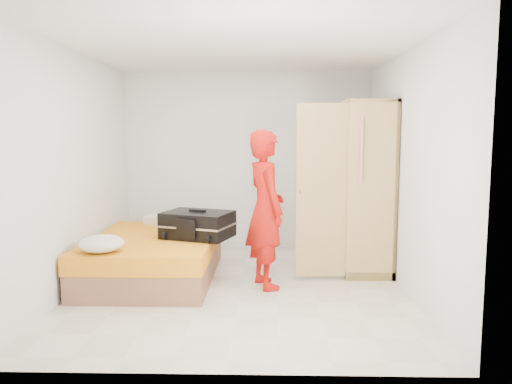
{
  "coord_description": "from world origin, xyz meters",
  "views": [
    {
      "loc": [
        0.31,
        -5.38,
        1.72
      ],
      "look_at": [
        0.16,
        0.65,
        1.0
      ],
      "focal_mm": 35.0,
      "sensor_mm": 36.0,
      "label": 1
    }
  ],
  "objects_px": {
    "wardrobe": "(360,190)",
    "suitcase": "(198,225)",
    "bed": "(154,257)",
    "person": "(266,209)",
    "round_cushion": "(101,244)"
  },
  "relations": [
    {
      "from": "bed",
      "to": "wardrobe",
      "type": "xyz_separation_m",
      "value": [
        2.5,
        0.49,
        0.75
      ]
    },
    {
      "from": "bed",
      "to": "person",
      "type": "relative_size",
      "value": 1.15
    },
    {
      "from": "wardrobe",
      "to": "suitcase",
      "type": "bearing_deg",
      "value": -165.4
    },
    {
      "from": "suitcase",
      "to": "round_cushion",
      "type": "distance_m",
      "value": 1.16
    },
    {
      "from": "wardrobe",
      "to": "suitcase",
      "type": "xyz_separation_m",
      "value": [
        -1.97,
        -0.51,
        -0.35
      ]
    },
    {
      "from": "suitcase",
      "to": "bed",
      "type": "bearing_deg",
      "value": -164.1
    },
    {
      "from": "round_cushion",
      "to": "wardrobe",
      "type": "bearing_deg",
      "value": 23.8
    },
    {
      "from": "person",
      "to": "suitcase",
      "type": "relative_size",
      "value": 1.92
    },
    {
      "from": "bed",
      "to": "suitcase",
      "type": "height_order",
      "value": "suitcase"
    },
    {
      "from": "wardrobe",
      "to": "round_cushion",
      "type": "relative_size",
      "value": 4.58
    },
    {
      "from": "bed",
      "to": "person",
      "type": "xyz_separation_m",
      "value": [
        1.33,
        -0.29,
        0.62
      ]
    },
    {
      "from": "bed",
      "to": "person",
      "type": "distance_m",
      "value": 1.49
    },
    {
      "from": "bed",
      "to": "round_cushion",
      "type": "bearing_deg",
      "value": -114.63
    },
    {
      "from": "round_cushion",
      "to": "suitcase",
      "type": "bearing_deg",
      "value": 40.15
    },
    {
      "from": "wardrobe",
      "to": "suitcase",
      "type": "relative_size",
      "value": 2.3
    }
  ]
}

